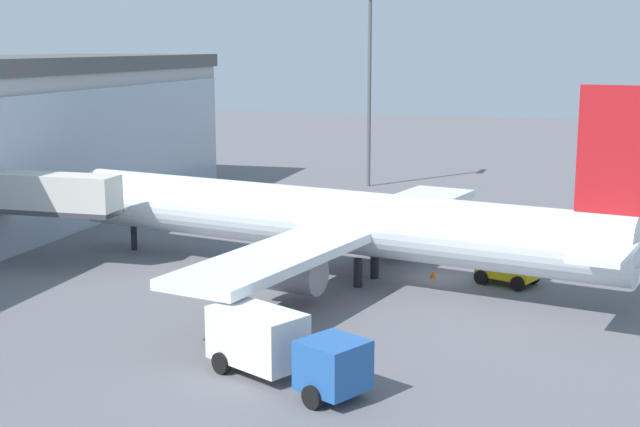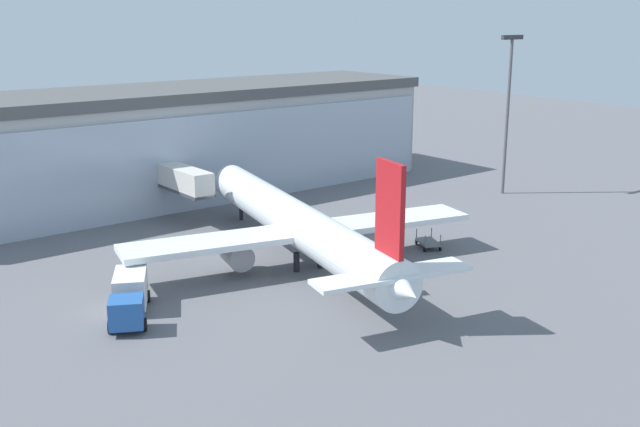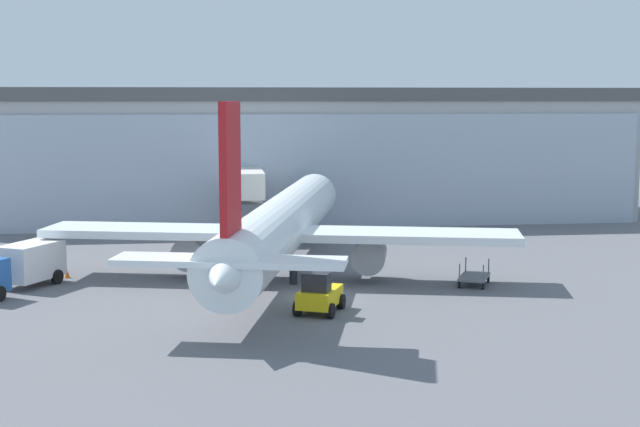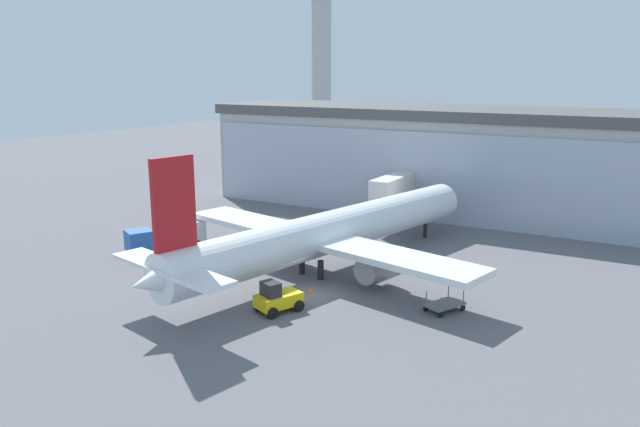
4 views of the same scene
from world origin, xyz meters
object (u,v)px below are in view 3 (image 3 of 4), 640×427
at_px(jet_bridge, 248,184).
at_px(catering_truck, 16,266).
at_px(baggage_cart, 474,277).
at_px(pushback_tug, 319,295).
at_px(airplane, 281,226).
at_px(safety_cone_nose, 313,291).
at_px(safety_cone_wingtip, 67,274).

bearing_deg(jet_bridge, catering_truck, 145.52).
relative_size(baggage_cart, pushback_tug, 0.88).
bearing_deg(baggage_cart, catering_truck, 111.66).
distance_m(airplane, catering_truck, 16.33).
relative_size(jet_bridge, safety_cone_nose, 23.01).
bearing_deg(pushback_tug, catering_truck, 88.69).
distance_m(catering_truck, pushback_tug, 19.07).
bearing_deg(airplane, pushback_tug, -159.13).
bearing_deg(safety_cone_nose, jet_bridge, 99.49).
bearing_deg(safety_cone_nose, catering_truck, 171.84).
bearing_deg(jet_bridge, safety_cone_wingtip, 145.61).
height_order(airplane, pushback_tug, airplane).
bearing_deg(airplane, safety_cone_wingtip, 97.33).
height_order(safety_cone_nose, safety_cone_wingtip, same).
relative_size(jet_bridge, baggage_cart, 3.96).
height_order(jet_bridge, pushback_tug, jet_bridge).
height_order(pushback_tug, safety_cone_wingtip, pushback_tug).
bearing_deg(pushback_tug, safety_cone_nose, 20.52).
relative_size(pushback_tug, safety_cone_wingtip, 6.58).
bearing_deg(jet_bridge, baggage_cart, -151.01).
relative_size(airplane, safety_cone_wingtip, 68.95).
xyz_separation_m(airplane, safety_cone_nose, (1.75, -5.38, -3.05)).
xyz_separation_m(airplane, catering_truck, (-15.98, -2.84, -1.86)).
bearing_deg(baggage_cart, airplane, 97.21).
bearing_deg(safety_cone_nose, baggage_cart, 12.12).
bearing_deg(safety_cone_wingtip, jet_bridge, 58.73).
relative_size(airplane, catering_truck, 5.03).
bearing_deg(safety_cone_wingtip, safety_cone_nose, -21.42).
relative_size(jet_bridge, pushback_tug, 3.50).
bearing_deg(jet_bridge, airplane, -176.10).
bearing_deg(baggage_cart, jet_bridge, 54.55).
xyz_separation_m(jet_bridge, baggage_cart, (14.23, -22.67, -3.69)).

